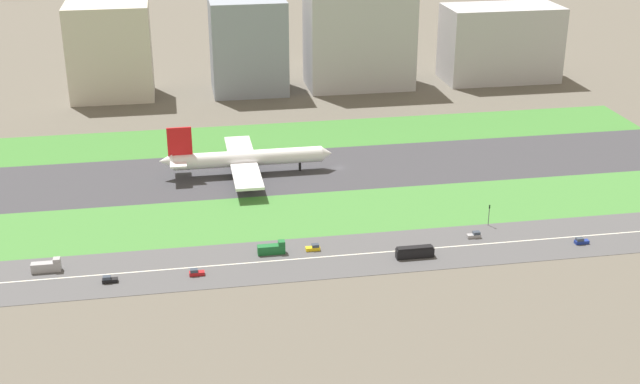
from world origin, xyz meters
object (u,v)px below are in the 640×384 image
Objects in this scene: airliner at (244,159)px; car_2 at (196,273)px; hangar_building at (248,46)px; fuel_tank_centre at (380,49)px; traffic_light at (489,214)px; car_4 at (313,248)px; cargo_warehouse at (500,43)px; car_5 at (581,241)px; car_3 at (109,280)px; fuel_tank_west at (326,53)px; terminal_building at (110,52)px; truck_0 at (47,266)px; office_tower at (359,32)px; bus_0 at (415,252)px; truck_1 at (272,249)px; car_0 at (474,235)px.

car_2 is at bearing -105.18° from airliner.
hangar_building reaches higher than fuel_tank_centre.
traffic_light is at bearing -70.60° from hangar_building.
car_4 is 223.98m from cargo_warehouse.
car_5 is 237.19m from fuel_tank_centre.
airliner is 90.59m from car_3.
hangar_building is 1.94× the size of fuel_tank_west.
terminal_building is at bearing -158.40° from fuel_tank_west.
airliner is 14.77× the size of car_5.
car_3 is at bearing -120.12° from fuel_tank_centre.
hangar_building reaches higher than fuel_tank_west.
office_tower is (132.97, 182.00, 26.06)m from truck_0.
fuel_tank_west is at bearing -114.11° from car_3.
car_2 is at bearing 0.00° from car_5.
bus_0 is 0.21× the size of office_tower.
office_tower is 54.26m from fuel_tank_centre.
traffic_light is at bearing 3.31° from truck_0.
traffic_light is 0.13× the size of office_tower.
airliner is 3.14× the size of fuel_tank_centre.
office_tower is (24.62, 192.00, 25.91)m from bus_0.
truck_1 and truck_0 have the same top height.
office_tower reaches higher than traffic_light.
airliner is at bearing -105.18° from car_2.
traffic_light is 185.42m from hangar_building.
airliner is 1.17× the size of office_tower.
airliner reaches higher than fuel_tank_centre.
truck_0 is 0.15× the size of office_tower.
car_4 is at bearing -108.66° from fuel_tank_centre.
office_tower is (-29.23, 192.00, 26.80)m from car_5.
truck_1 is 1.91× the size of car_3.
car_2 is at bearing -173.52° from car_0.
car_4 is 0.52× the size of truck_0.
terminal_building is 0.77× the size of cargo_warehouse.
truck_0 is (-108.34, 10.00, -0.15)m from bus_0.
car_0 is 183.98m from office_tower.
bus_0 is at bearing -101.29° from fuel_tank_centre.
bus_0 is 1.61× the size of traffic_light.
car_0 is at bearing -113.04° from cargo_warehouse.
car_0 is 24.64m from bus_0.
fuel_tank_centre reaches higher than car_2.
fuel_tank_centre is (89.45, 227.00, 5.97)m from truck_1.
fuel_tank_west reaches higher than bus_0.
truck_1 is at bearing -93.43° from hangar_building.
car_4 is (12.77, 0.00, -0.75)m from truck_1.
car_5 is 30.02m from traffic_light.
car_0 is 0.52× the size of truck_1.
car_4 is at bearing -106.52° from office_tower.
fuel_tank_centre is at bearing 17.23° from terminal_building.
car_4 is 0.19× the size of fuel_tank_west.
hangar_building is at bearing -66.10° from car_5.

